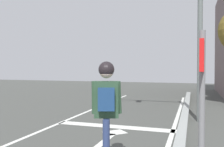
% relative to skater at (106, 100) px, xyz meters
% --- Properties ---
extents(lane_line_center, '(0.12, 20.00, 0.01)m').
position_rel_skater_xyz_m(lane_line_center, '(-2.62, 1.04, -1.20)').
color(lane_line_center, silver).
rests_on(lane_line_center, ground).
extents(stop_bar, '(3.59, 0.40, 0.01)m').
position_rel_skater_xyz_m(stop_bar, '(-0.82, 3.11, -1.20)').
color(stop_bar, silver).
rests_on(stop_bar, ground).
extents(lane_arrow_stem, '(0.16, 1.40, 0.01)m').
position_rel_skater_xyz_m(lane_arrow_stem, '(-0.64, 1.64, -1.20)').
color(lane_arrow_stem, silver).
rests_on(lane_arrow_stem, ground).
extents(lane_arrow_head, '(0.71, 0.71, 0.01)m').
position_rel_skater_xyz_m(lane_arrow_head, '(-0.64, 2.49, -1.20)').
color(lane_arrow_head, silver).
rests_on(lane_arrow_head, ground).
extents(skater, '(0.46, 0.63, 1.75)m').
position_rel_skater_xyz_m(skater, '(0.00, 0.00, 0.00)').
color(skater, navy).
rests_on(skater, skateboard).
extents(traffic_signal_mast, '(4.33, 0.34, 5.44)m').
position_rel_skater_xyz_m(traffic_signal_mast, '(0.62, 4.61, 2.48)').
color(traffic_signal_mast, slate).
rests_on(traffic_signal_mast, ground).
extents(street_sign_post, '(0.07, 0.44, 2.10)m').
position_rel_skater_xyz_m(street_sign_post, '(1.42, -1.19, 0.17)').
color(street_sign_post, slate).
rests_on(street_sign_post, ground).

